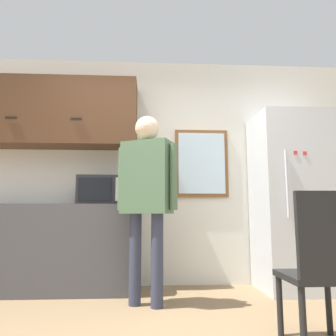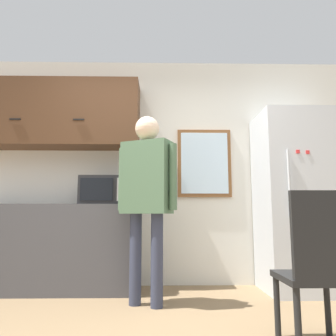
% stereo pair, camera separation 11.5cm
% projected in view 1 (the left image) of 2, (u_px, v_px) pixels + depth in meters
% --- Properties ---
extents(back_wall, '(6.00, 0.06, 2.70)m').
position_uv_depth(back_wall, '(154.00, 169.00, 3.96)').
color(back_wall, silver).
rests_on(back_wall, ground_plane).
extents(counter, '(1.99, 0.56, 0.91)m').
position_uv_depth(counter, '(40.00, 248.00, 3.46)').
color(counter, '#4C4C51').
rests_on(counter, ground_plane).
extents(upper_cabinets, '(1.99, 0.40, 0.78)m').
position_uv_depth(upper_cabinets, '(50.00, 113.00, 3.76)').
color(upper_cabinets, '#51331E').
extents(microwave, '(0.48, 0.42, 0.30)m').
position_uv_depth(microwave, '(102.00, 191.00, 3.54)').
color(microwave, '#232326').
rests_on(microwave, counter).
extents(person, '(0.55, 0.39, 1.73)m').
position_uv_depth(person, '(147.00, 186.00, 3.04)').
color(person, '#33384C').
rests_on(person, ground_plane).
extents(refrigerator, '(0.79, 0.72, 1.92)m').
position_uv_depth(refrigerator, '(293.00, 201.00, 3.61)').
color(refrigerator, silver).
rests_on(refrigerator, ground_plane).
extents(chair, '(0.40, 0.40, 0.95)m').
position_uv_depth(chair, '(320.00, 263.00, 2.02)').
color(chair, black).
rests_on(chair, ground_plane).
extents(window, '(0.64, 0.05, 0.82)m').
position_uv_depth(window, '(201.00, 163.00, 3.96)').
color(window, brown).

